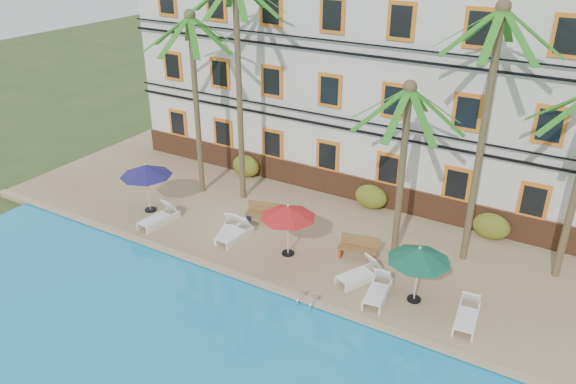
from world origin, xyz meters
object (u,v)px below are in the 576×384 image
Objects in this scene: lounger_f at (467,315)px; pool_ladder at (308,303)px; umbrella_green at (419,255)px; bench_left at (263,213)px; palm_c at (404,146)px; umbrella_red at (288,212)px; lounger_b at (228,229)px; lounger_d at (361,273)px; palm_b at (238,65)px; palm_d at (487,108)px; bench_right at (358,247)px; umbrella_blue at (146,171)px; lounger_a at (159,217)px; lounger_e at (378,290)px; lounger_c at (236,233)px; palm_a at (195,81)px.

lounger_f is 5.22m from pool_ladder.
bench_left is at bearing 165.25° from umbrella_green.
palm_c is at bearing 141.32° from lounger_f.
lounger_b is at bearing -179.69° from umbrella_red.
bench_left is at bearing 161.57° from lounger_d.
umbrella_green reaches higher than lounger_f.
palm_d is at bearing 0.05° from palm_b.
bench_right reaches higher than lounger_d.
bench_right is at bearing 6.97° from umbrella_blue.
pool_ladder is at bearing -146.58° from umbrella_green.
umbrella_blue reaches higher than lounger_a.
bench_left is at bearing 137.78° from pool_ladder.
umbrella_blue is at bearing -179.70° from umbrella_red.
umbrella_green reaches higher than lounger_a.
lounger_e is (8.43, -3.98, -5.96)m from palm_b.
lounger_e is at bearing -157.69° from umbrella_green.
umbrella_blue is at bearing 166.16° from pool_ladder.
umbrella_blue is 1.47× the size of bench_right.
lounger_f is (1.12, -3.77, -5.73)m from palm_d.
palm_b is at bearing 48.86° from umbrella_blue.
lounger_d is 2.41m from pool_ladder.
palm_d is at bearing 21.47° from lounger_c.
palm_c is at bearing -6.49° from palm_b.
palm_c is 3.19× the size of umbrella_green.
lounger_f is 2.54× the size of pool_ladder.
lounger_a is 10.09m from lounger_e.
lounger_e is 1.21× the size of bench_left.
lounger_a is 13.08m from lounger_f.
palm_d is (10.31, 0.01, -0.24)m from palm_b.
lounger_c is at bearing -0.76° from umbrella_blue.
umbrella_red is at bearing -23.23° from palm_a.
palm_d reaches higher than bench_right.
bench_right is (4.88, 1.24, 0.20)m from lounger_c.
lounger_c is (4.74, -0.06, -1.69)m from umbrella_blue.
palm_a is 4.43× the size of lounger_e.
palm_a is at bearing 166.16° from lounger_f.
lounger_c is (0.44, -0.08, 0.01)m from lounger_b.
umbrella_green is 1.38× the size of bench_right.
lounger_c is (-8.39, -3.30, -5.74)m from palm_d.
umbrella_blue reaches higher than bench_left.
umbrella_green is at bearing -14.75° from bench_left.
umbrella_red is 1.21× the size of lounger_c.
palm_c reaches higher than umbrella_blue.
palm_d is 5.51m from umbrella_green.
palm_c reaches higher than lounger_f.
lounger_b is 5.45m from bench_right.
umbrella_blue is 1.19× the size of lounger_d.
umbrella_red is 1.15× the size of lounger_f.
palm_b is 13.43× the size of pool_ladder.
palm_c reaches higher than lounger_a.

